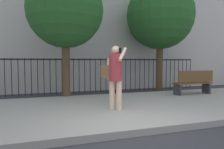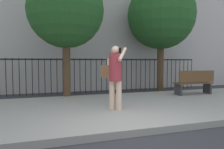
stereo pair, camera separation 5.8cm
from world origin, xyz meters
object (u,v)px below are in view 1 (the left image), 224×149
(street_tree_near, at_px, (65,10))
(street_tree_mid, at_px, (160,16))
(pedestrian_on_phone, at_px, (115,73))
(street_bench, at_px, (194,82))

(street_tree_near, height_order, street_tree_mid, street_tree_mid)
(pedestrian_on_phone, distance_m, street_bench, 4.13)
(street_tree_near, xyz_separation_m, street_tree_mid, (4.43, 0.69, 0.24))
(pedestrian_on_phone, bearing_deg, street_bench, 20.88)
(street_bench, xyz_separation_m, street_tree_mid, (-0.40, 1.92, 2.94))
(street_bench, relative_size, street_tree_mid, 0.31)
(pedestrian_on_phone, height_order, street_tree_mid, street_tree_mid)
(street_bench, height_order, street_tree_mid, street_tree_mid)
(street_tree_near, relative_size, street_tree_mid, 0.92)
(street_bench, bearing_deg, pedestrian_on_phone, -159.12)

